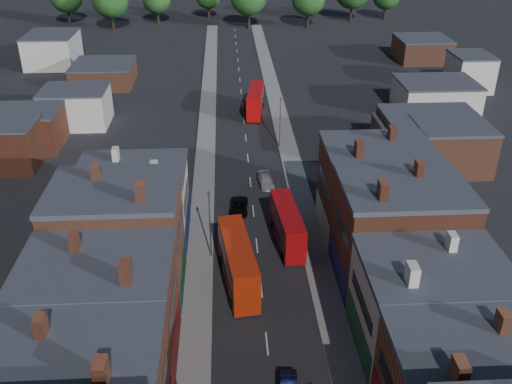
{
  "coord_description": "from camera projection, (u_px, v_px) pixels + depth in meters",
  "views": [
    {
      "loc": [
        -3.15,
        -22.77,
        36.46
      ],
      "look_at": [
        0.0,
        33.8,
        6.05
      ],
      "focal_mm": 40.0,
      "sensor_mm": 36.0,
      "label": 1
    }
  ],
  "objects": [
    {
      "name": "pavement_east",
      "position": [
        295.0,
        174.0,
        81.71
      ],
      "size": [
        3.0,
        200.0,
        0.12
      ],
      "primitive_type": "cube",
      "color": "gray",
      "rests_on": "ground"
    },
    {
      "name": "bus_1",
      "position": [
        287.0,
        225.0,
        65.03
      ],
      "size": [
        3.24,
        10.36,
        4.4
      ],
      "rotation": [
        0.0,
        0.0,
        0.09
      ],
      "color": "red",
      "rests_on": "ground"
    },
    {
      "name": "car_2",
      "position": [
        239.0,
        206.0,
        72.3
      ],
      "size": [
        2.48,
        4.85,
        1.31
      ],
      "primitive_type": "imported",
      "rotation": [
        0.0,
        0.0,
        -0.06
      ],
      "color": "black",
      "rests_on": "ground"
    },
    {
      "name": "pavement_west",
      "position": [
        204.0,
        177.0,
        81.07
      ],
      "size": [
        3.0,
        200.0,
        0.12
      ],
      "primitive_type": "cube",
      "color": "gray",
      "rests_on": "ground"
    },
    {
      "name": "bus_0",
      "position": [
        238.0,
        262.0,
        58.1
      ],
      "size": [
        4.06,
        11.66,
        4.93
      ],
      "rotation": [
        0.0,
        0.0,
        0.13
      ],
      "color": "red",
      "rests_on": "ground"
    },
    {
      "name": "bus_2",
      "position": [
        255.0,
        101.0,
        102.48
      ],
      "size": [
        3.72,
        10.88,
        4.61
      ],
      "rotation": [
        0.0,
        0.0,
        -0.12
      ],
      "color": "#BF0809",
      "rests_on": "ground"
    },
    {
      "name": "lamp_post_3",
      "position": [
        280.0,
        119.0,
        88.24
      ],
      "size": [
        0.25,
        0.7,
        8.12
      ],
      "color": "slate",
      "rests_on": "ground"
    },
    {
      "name": "car_3",
      "position": [
        266.0,
        181.0,
        78.53
      ],
      "size": [
        2.27,
        4.65,
        1.3
      ],
      "primitive_type": "imported",
      "rotation": [
        0.0,
        0.0,
        0.1
      ],
      "color": "#BABABA",
      "rests_on": "ground"
    },
    {
      "name": "lamp_post_2",
      "position": [
        210.0,
        221.0,
        61.34
      ],
      "size": [
        0.25,
        0.7,
        8.12
      ],
      "color": "slate",
      "rests_on": "ground"
    }
  ]
}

